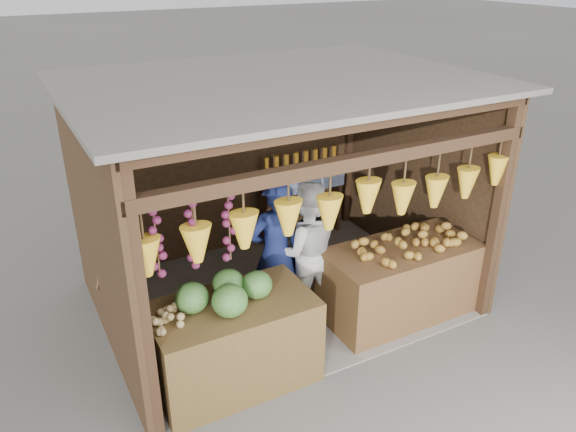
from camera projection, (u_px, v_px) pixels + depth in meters
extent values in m
plane|color=#514F49|center=(278.00, 297.00, 6.90)|extent=(80.00, 80.00, 0.00)
cube|color=slate|center=(278.00, 296.00, 6.90)|extent=(4.00, 3.00, 0.02)
cube|color=black|center=(226.00, 161.00, 7.55)|extent=(4.00, 0.06, 2.60)
cube|color=black|center=(96.00, 238.00, 5.49)|extent=(0.06, 3.00, 2.60)
cube|color=black|center=(415.00, 171.00, 7.21)|extent=(0.06, 3.00, 2.60)
cube|color=#605B54|center=(277.00, 82.00, 5.79)|extent=(4.30, 3.30, 0.06)
cube|color=black|center=(142.00, 311.00, 4.37)|extent=(0.11, 0.11, 2.60)
cube|color=black|center=(499.00, 213.00, 6.04)|extent=(0.11, 0.11, 2.60)
cube|color=black|center=(77.00, 188.00, 6.67)|extent=(0.11, 0.11, 2.60)
cube|color=black|center=(349.00, 142.00, 8.34)|extent=(0.11, 0.11, 2.60)
cube|color=black|center=(354.00, 162.00, 4.82)|extent=(4.00, 0.12, 0.12)
cube|color=black|center=(356.00, 124.00, 4.68)|extent=(4.00, 0.12, 0.12)
cube|color=#382314|center=(301.00, 170.00, 7.95)|extent=(1.25, 0.30, 0.05)
cube|color=#382314|center=(265.00, 212.00, 7.92)|extent=(0.05, 0.28, 1.05)
cube|color=#382314|center=(335.00, 197.00, 8.42)|extent=(0.05, 0.28, 1.05)
cube|color=blue|center=(307.00, 182.00, 7.87)|extent=(1.25, 0.02, 0.30)
cube|color=#453117|center=(234.00, 343.00, 5.37)|extent=(1.54, 0.85, 0.89)
cube|color=#51371B|center=(399.00, 281.00, 6.41)|extent=(1.75, 0.85, 0.87)
cube|color=black|center=(126.00, 323.00, 6.16)|extent=(0.33, 0.33, 0.31)
imported|color=#141D4B|center=(276.00, 253.00, 6.14)|extent=(0.65, 0.44, 1.71)
imported|color=silver|center=(306.00, 250.00, 6.28)|extent=(0.94, 0.82, 1.64)
imported|color=brown|center=(118.00, 272.00, 5.89)|extent=(0.48, 0.31, 0.98)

